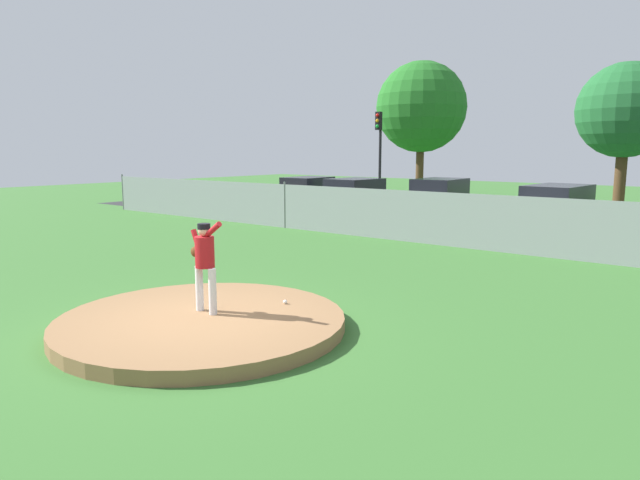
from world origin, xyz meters
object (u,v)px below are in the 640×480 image
(pitcher_youth, at_px, (204,258))
(parked_car_slate, at_px, (355,199))
(parked_car_champagne, at_px, (308,196))
(parked_car_silver, at_px, (439,203))
(parked_car_white, at_px, (557,212))
(traffic_light_near, at_px, (379,142))
(baseball, at_px, (285,302))

(pitcher_youth, height_order, parked_car_slate, pitcher_youth)
(parked_car_champagne, bearing_deg, parked_car_silver, 0.64)
(parked_car_silver, bearing_deg, parked_car_slate, -176.66)
(parked_car_white, relative_size, traffic_light_near, 1.01)
(parked_car_slate, bearing_deg, pitcher_youth, -64.12)
(parked_car_silver, bearing_deg, parked_car_white, -7.12)
(baseball, xyz_separation_m, parked_car_slate, (-7.62, 13.06, 0.54))
(parked_car_white, xyz_separation_m, parked_car_champagne, (-11.36, 0.50, -0.05))
(parked_car_champagne, bearing_deg, parked_car_white, -2.54)
(parked_car_silver, bearing_deg, pitcher_youth, -78.39)
(parked_car_slate, bearing_deg, parked_car_champagne, 176.82)
(baseball, bearing_deg, traffic_light_near, 117.77)
(pitcher_youth, height_order, traffic_light_near, traffic_light_near)
(baseball, height_order, parked_car_slate, parked_car_slate)
(parked_car_white, height_order, parked_car_champagne, parked_car_white)
(parked_car_silver, relative_size, parked_car_champagne, 1.01)
(pitcher_youth, bearing_deg, traffic_light_near, 114.48)
(pitcher_youth, distance_m, parked_car_silver, 14.80)
(parked_car_white, xyz_separation_m, traffic_light_near, (-10.16, 4.76, 2.45))
(pitcher_youth, height_order, parked_car_white, pitcher_youth)
(parked_car_white, height_order, traffic_light_near, traffic_light_near)
(parked_car_slate, distance_m, parked_car_champagne, 2.79)
(parked_car_white, relative_size, parked_car_champagne, 1.19)
(parked_car_champagne, xyz_separation_m, traffic_light_near, (1.20, 4.25, 2.50))
(parked_car_silver, distance_m, parked_car_slate, 3.95)
(pitcher_youth, xyz_separation_m, parked_car_silver, (-2.98, 14.49, -0.31))
(pitcher_youth, relative_size, parked_car_champagne, 0.38)
(parked_car_slate, bearing_deg, baseball, -59.74)
(pitcher_youth, xyz_separation_m, parked_car_white, (1.66, 13.92, -0.31))
(parked_car_white, bearing_deg, baseball, -94.33)
(parked_car_silver, distance_m, parked_car_white, 4.67)
(pitcher_youth, bearing_deg, parked_car_silver, 101.61)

